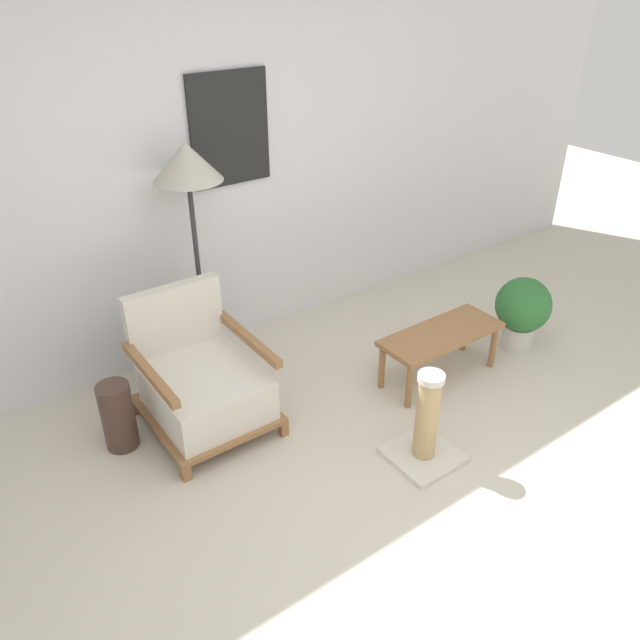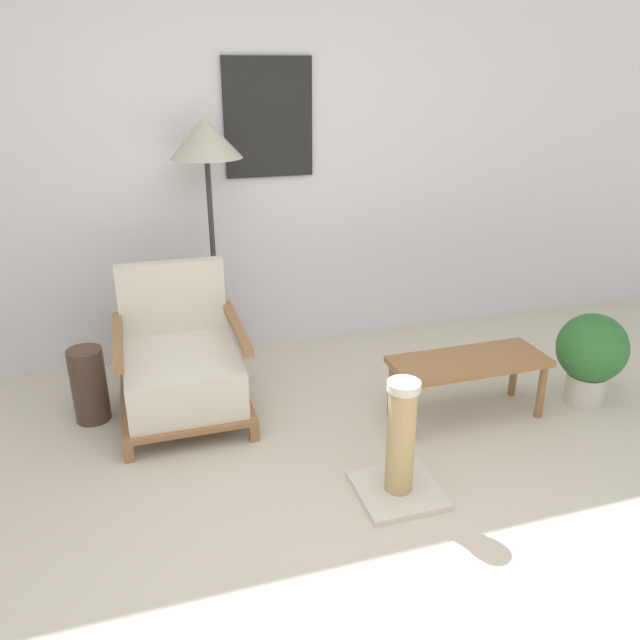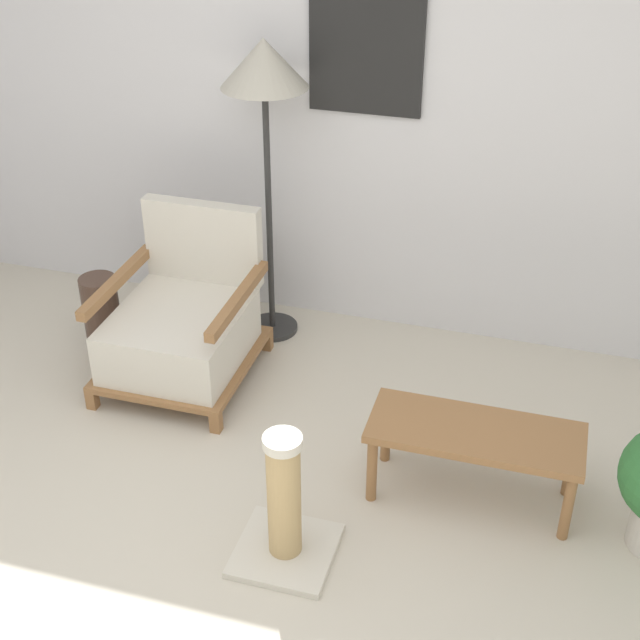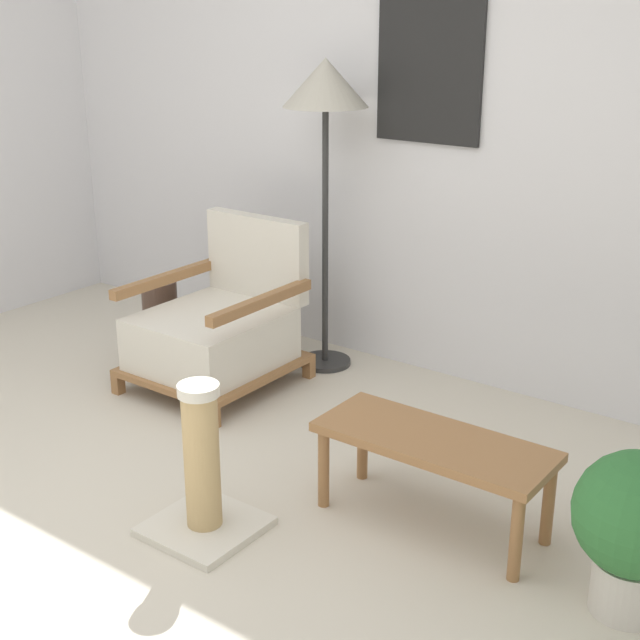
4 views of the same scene
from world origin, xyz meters
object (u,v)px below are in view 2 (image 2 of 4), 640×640
object	(u,v)px
potted_plant	(591,353)
scratching_post	(400,453)
armchair	(182,367)
coffee_table	(469,367)
vase	(89,385)
floor_lamp	(206,153)

from	to	relation	value
potted_plant	scratching_post	size ratio (longest dim) A/B	0.94
armchair	scratching_post	world-z (taller)	armchair
coffee_table	scratching_post	size ratio (longest dim) A/B	1.49
coffee_table	vase	world-z (taller)	vase
scratching_post	coffee_table	bearing A→B (deg)	39.57
armchair	vase	distance (m)	0.52
floor_lamp	coffee_table	distance (m)	1.93
armchair	coffee_table	distance (m)	1.60
armchair	floor_lamp	xyz separation A→B (m)	(0.28, 0.52, 1.09)
floor_lamp	potted_plant	distance (m)	2.51
vase	potted_plant	bearing A→B (deg)	-13.30
floor_lamp	vase	world-z (taller)	floor_lamp
floor_lamp	armchair	bearing A→B (deg)	-118.41
floor_lamp	potted_plant	bearing A→B (deg)	-28.81
armchair	coffee_table	xyz separation A→B (m)	(1.52, -0.50, 0.01)
armchair	coffee_table	world-z (taller)	armchair
potted_plant	scratching_post	xyz separation A→B (m)	(-1.40, -0.46, -0.10)
floor_lamp	potted_plant	xyz separation A→B (m)	(1.99, -1.09, -1.07)
armchair	scratching_post	size ratio (longest dim) A/B	1.39
scratching_post	floor_lamp	bearing A→B (deg)	110.74
coffee_table	scratching_post	bearing A→B (deg)	-140.43
armchair	potted_plant	world-z (taller)	armchair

